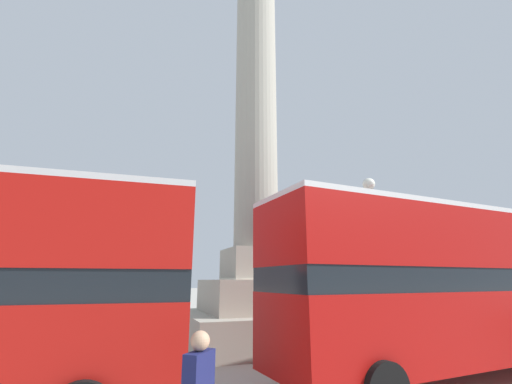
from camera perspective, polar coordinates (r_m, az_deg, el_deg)
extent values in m
plane|color=#ADA89E|center=(14.46, 0.00, -24.19)|extent=(200.00, 200.00, 0.00)
cube|color=#A39E8E|center=(14.37, 0.00, -21.78)|extent=(5.53, 5.53, 1.23)
cube|color=#A39E8E|center=(14.26, 0.00, -16.89)|extent=(3.98, 3.98, 1.23)
cube|color=#A39E8E|center=(14.26, 0.00, -11.96)|extent=(2.43, 2.43, 1.23)
cylinder|color=#A39E8E|center=(17.46, 0.00, 20.83)|extent=(1.88, 1.88, 17.71)
cube|color=#A80F0C|center=(10.93, 29.88, -18.44)|extent=(10.60, 3.26, 1.68)
cube|color=black|center=(10.88, 29.13, -12.64)|extent=(10.59, 3.21, 0.55)
cube|color=#A80F0C|center=(10.93, 28.48, -7.38)|extent=(10.60, 3.26, 1.47)
cube|color=silver|center=(11.03, 27.99, -3.31)|extent=(10.60, 3.26, 0.12)
cylinder|color=black|center=(14.70, 35.18, -19.58)|extent=(1.02, 0.38, 1.00)
cylinder|color=black|center=(9.43, 9.16, -26.17)|extent=(1.02, 0.38, 1.00)
cylinder|color=black|center=(8.82, -24.46, -26.00)|extent=(1.01, 0.35, 1.00)
cube|color=#A39E8E|center=(23.60, 27.20, -15.42)|extent=(3.61, 3.21, 2.85)
ellipsoid|color=brown|center=(23.66, 26.37, -8.29)|extent=(2.23, 1.74, 0.96)
cone|color=brown|center=(24.61, 26.98, -7.39)|extent=(1.07, 0.88, 1.01)
cylinder|color=brown|center=(23.75, 26.12, -6.07)|extent=(0.36, 0.36, 0.90)
sphere|color=brown|center=(23.83, 25.97, -4.67)|extent=(0.28, 0.28, 0.28)
cylinder|color=brown|center=(24.29, 26.53, -10.79)|extent=(0.20, 0.20, 1.05)
cylinder|color=brown|center=(24.13, 27.74, -10.64)|extent=(0.20, 0.20, 1.05)
cylinder|color=brown|center=(23.07, 25.51, -10.79)|extent=(0.20, 0.20, 1.05)
cylinder|color=brown|center=(22.90, 26.77, -10.63)|extent=(0.20, 0.20, 1.05)
cylinder|color=black|center=(13.55, 20.38, -23.15)|extent=(0.31, 0.31, 0.40)
cylinder|color=black|center=(13.38, 19.36, -11.75)|extent=(0.14, 0.14, 5.78)
sphere|color=white|center=(13.84, 18.28, 1.26)|extent=(0.47, 0.47, 0.47)
cube|color=#191E51|center=(4.78, -9.55, -28.86)|extent=(0.46, 0.49, 0.70)
sphere|color=tan|center=(4.68, -9.29, -23.27)|extent=(0.24, 0.24, 0.24)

